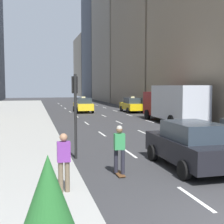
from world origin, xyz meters
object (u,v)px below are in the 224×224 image
at_px(box_truck, 173,103).
at_px(planter_with_shrub, 49,217).
at_px(taxi_third, 83,105).
at_px(traffic_light_pole, 75,102).
at_px(taxi_lead, 132,105).
at_px(skateboarder, 119,148).
at_px(pedestrian_near_curb, 64,160).
at_px(sedan_black_near, 190,145).

xyz_separation_m(box_truck, planter_with_shrub, (-11.08, -19.25, -0.56)).
relative_size(taxi_third, traffic_light_pole, 1.22).
xyz_separation_m(taxi_lead, taxi_third, (-5.60, 1.34, 0.00)).
bearing_deg(planter_with_shrub, skateboarder, 64.84).
xyz_separation_m(planter_with_shrub, pedestrian_near_curb, (0.60, 3.97, -0.09)).
xyz_separation_m(sedan_black_near, skateboarder, (-2.81, -0.24, 0.07)).
bearing_deg(taxi_third, box_truck, -65.83).
relative_size(taxi_lead, taxi_third, 1.00).
relative_size(box_truck, traffic_light_pole, 2.33).
relative_size(pedestrian_near_curb, traffic_light_pole, 0.46).
bearing_deg(skateboarder, taxi_third, 83.84).
bearing_deg(box_truck, sedan_black_near, -112.79).
height_order(sedan_black_near, skateboarder, sedan_black_near).
relative_size(sedan_black_near, pedestrian_near_curb, 2.73).
distance_m(taxi_third, sedan_black_near, 25.81).
relative_size(sedan_black_near, box_truck, 0.54).
bearing_deg(sedan_black_near, pedestrian_near_curb, -158.23).
height_order(taxi_lead, traffic_light_pole, traffic_light_pole).
bearing_deg(skateboarder, box_truck, 58.21).
relative_size(planter_with_shrub, traffic_light_pole, 0.54).
height_order(taxi_third, sedan_black_near, taxi_third).
distance_m(skateboarder, traffic_light_pole, 3.46).
xyz_separation_m(sedan_black_near, planter_with_shrub, (-5.48, -5.92, 0.26)).
relative_size(sedan_black_near, skateboarder, 2.58).
height_order(pedestrian_near_curb, traffic_light_pole, traffic_light_pole).
height_order(skateboarder, pedestrian_near_curb, pedestrian_near_curb).
height_order(taxi_lead, box_truck, box_truck).
height_order(sedan_black_near, traffic_light_pole, traffic_light_pole).
height_order(sedan_black_near, box_truck, box_truck).
distance_m(taxi_lead, pedestrian_near_curb, 28.42).
relative_size(sedan_black_near, planter_with_shrub, 2.31).
bearing_deg(taxi_third, pedestrian_near_curb, -99.97).
xyz_separation_m(box_truck, pedestrian_near_curb, (-10.48, -15.28, -0.64)).
bearing_deg(skateboarder, traffic_light_pole, 111.22).
xyz_separation_m(skateboarder, pedestrian_near_curb, (-2.07, -1.71, 0.10)).
height_order(planter_with_shrub, traffic_light_pole, traffic_light_pole).
bearing_deg(pedestrian_near_curb, sedan_black_near, 21.77).
height_order(sedan_black_near, planter_with_shrub, planter_with_shrub).
bearing_deg(taxi_lead, skateboarder, -108.80).
relative_size(taxi_third, planter_with_shrub, 2.26).
bearing_deg(traffic_light_pole, taxi_lead, 66.32).
bearing_deg(taxi_lead, taxi_third, 166.57).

